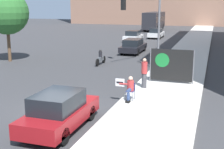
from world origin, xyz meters
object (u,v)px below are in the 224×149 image
object	(u,v)px
car_on_road_nearest	(133,46)
car_on_road_midblock	(133,36)
city_bus_on_road	(154,20)
motorcycle_on_road	(101,58)
seated_protester	(130,88)
traffic_light_pole	(144,18)
street_tree_near_curb	(7,13)
parked_car_curbside	(59,111)
protest_banner	(171,65)
jogger_on_sidewalk	(144,73)
car_on_road_distant	(156,33)

from	to	relation	value
car_on_road_nearest	car_on_road_midblock	bearing A→B (deg)	104.47
city_bus_on_road	motorcycle_on_road	distance (m)	35.07
seated_protester	traffic_light_pole	world-z (taller)	traffic_light_pole
seated_protester	motorcycle_on_road	size ratio (longest dim) A/B	0.57
seated_protester	car_on_road_midblock	xyz separation A→B (m)	(-6.39, 25.55, -0.10)
motorcycle_on_road	car_on_road_midblock	bearing A→B (deg)	95.15
motorcycle_on_road	street_tree_near_curb	size ratio (longest dim) A/B	0.35
parked_car_curbside	car_on_road_midblock	world-z (taller)	parked_car_curbside
car_on_road_nearest	street_tree_near_curb	bearing A→B (deg)	-138.73
protest_banner	car_on_road_midblock	xyz separation A→B (m)	(-7.84, 21.30, -0.53)
traffic_light_pole	seated_protester	bearing A→B (deg)	-81.66
car_on_road_nearest	jogger_on_sidewalk	bearing A→B (deg)	-73.00
traffic_light_pole	street_tree_near_curb	distance (m)	11.63
seated_protester	protest_banner	world-z (taller)	protest_banner
protest_banner	traffic_light_pole	world-z (taller)	traffic_light_pole
car_on_road_nearest	street_tree_near_curb	world-z (taller)	street_tree_near_curb
parked_car_curbside	motorcycle_on_road	distance (m)	13.56
seated_protester	motorcycle_on_road	bearing A→B (deg)	128.15
seated_protester	parked_car_curbside	world-z (taller)	parked_car_curbside
city_bus_on_road	car_on_road_distant	bearing A→B (deg)	-77.94
car_on_road_midblock	car_on_road_distant	xyz separation A→B (m)	(2.12, 5.09, 0.01)
seated_protester	protest_banner	size ratio (longest dim) A/B	0.46
traffic_light_pole	motorcycle_on_road	size ratio (longest dim) A/B	2.53
jogger_on_sidewalk	motorcycle_on_road	bearing A→B (deg)	-82.40
protest_banner	parked_car_curbside	bearing A→B (deg)	-111.16
parked_car_curbside	street_tree_near_curb	bearing A→B (deg)	132.56
street_tree_near_curb	car_on_road_midblock	bearing A→B (deg)	69.53
city_bus_on_road	motorcycle_on_road	world-z (taller)	city_bus_on_road
parked_car_curbside	motorcycle_on_road	bearing A→B (deg)	103.42
city_bus_on_road	car_on_road_nearest	bearing A→B (deg)	-83.46
car_on_road_nearest	car_on_road_distant	distance (m)	14.68
car_on_road_midblock	protest_banner	bearing A→B (deg)	-69.78
city_bus_on_road	street_tree_near_curb	distance (m)	36.55
car_on_road_nearest	motorcycle_on_road	world-z (taller)	car_on_road_nearest
protest_banner	car_on_road_nearest	distance (m)	12.90
protest_banner	street_tree_near_curb	distance (m)	15.14
traffic_light_pole	motorcycle_on_road	distance (m)	4.88
traffic_light_pole	city_bus_on_road	world-z (taller)	traffic_light_pole
motorcycle_on_road	car_on_road_nearest	bearing A→B (deg)	81.75
car_on_road_nearest	car_on_road_distant	bearing A→B (deg)	91.37
parked_car_curbside	city_bus_on_road	distance (m)	48.48
seated_protester	jogger_on_sidewalk	world-z (taller)	jogger_on_sidewalk
car_on_road_distant	motorcycle_on_road	xyz separation A→B (m)	(-0.64, -21.52, -0.19)
car_on_road_nearest	car_on_road_midblock	size ratio (longest dim) A/B	1.14
traffic_light_pole	car_on_road_nearest	distance (m)	8.04
car_on_road_midblock	jogger_on_sidewalk	bearing A→B (deg)	-74.05
protest_banner	car_on_road_distant	bearing A→B (deg)	102.23
protest_banner	motorcycle_on_road	bearing A→B (deg)	142.54
motorcycle_on_road	parked_car_curbside	bearing A→B (deg)	-76.58
car_on_road_distant	motorcycle_on_road	world-z (taller)	car_on_road_distant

